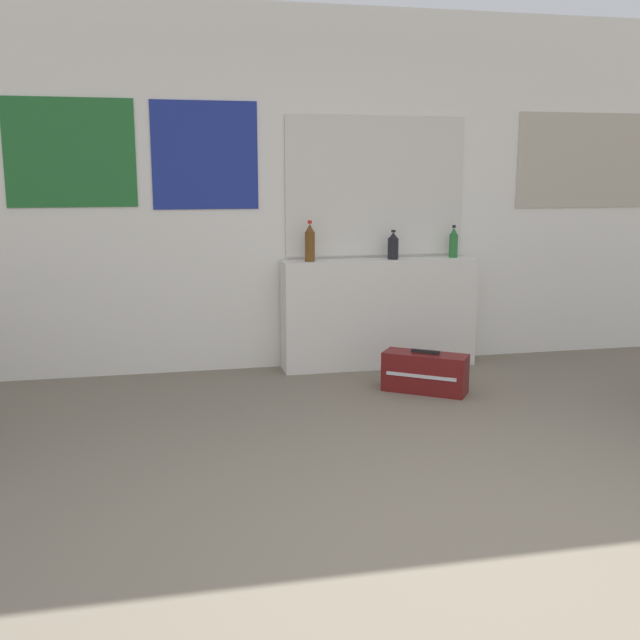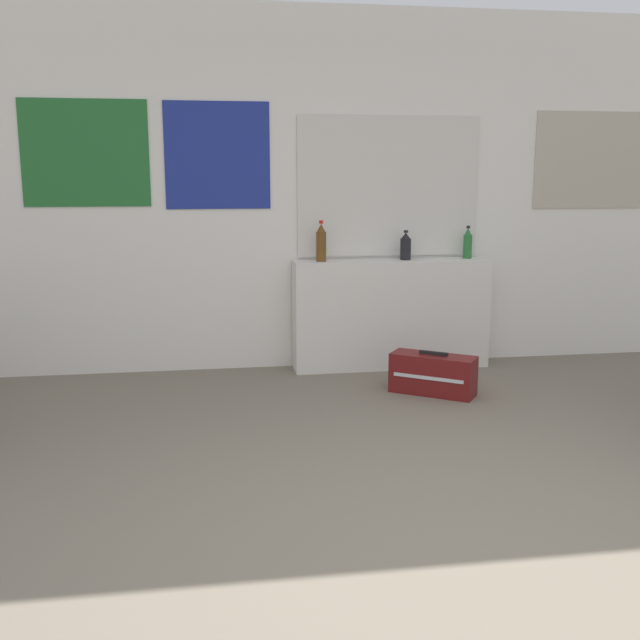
% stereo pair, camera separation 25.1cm
% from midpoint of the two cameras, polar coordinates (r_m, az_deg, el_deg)
% --- Properties ---
extents(ground_plane, '(24.00, 24.00, 0.00)m').
position_cam_midpoint_polar(ground_plane, '(3.19, 14.54, -18.20)').
color(ground_plane, '#706656').
extents(wall_back, '(10.00, 0.07, 2.80)m').
position_cam_midpoint_polar(wall_back, '(6.00, 2.45, 9.78)').
color(wall_back, silver).
rests_on(wall_back, ground_plane).
extents(sill_counter, '(1.56, 0.28, 0.87)m').
position_cam_midpoint_polar(sill_counter, '(6.03, 6.62, 0.44)').
color(sill_counter, silver).
rests_on(sill_counter, ground_plane).
extents(bottle_leftmost, '(0.08, 0.08, 0.32)m').
position_cam_midpoint_polar(bottle_leftmost, '(5.82, 1.33, 5.86)').
color(bottle_leftmost, '#5B3814').
rests_on(bottle_leftmost, sill_counter).
extents(bottle_left_center, '(0.09, 0.09, 0.23)m').
position_cam_midpoint_polar(bottle_left_center, '(5.99, 7.74, 5.55)').
color(bottle_left_center, black).
rests_on(bottle_left_center, sill_counter).
extents(bottle_center, '(0.07, 0.07, 0.26)m').
position_cam_midpoint_polar(bottle_center, '(6.18, 12.34, 5.68)').
color(bottle_center, '#23662D').
rests_on(bottle_center, sill_counter).
extents(hard_case_darkred, '(0.61, 0.52, 0.31)m').
position_cam_midpoint_polar(hard_case_darkred, '(5.40, 9.92, -4.10)').
color(hard_case_darkred, maroon).
rests_on(hard_case_darkred, ground_plane).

